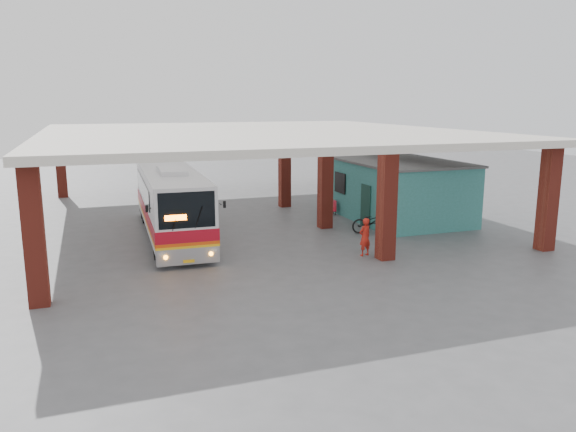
# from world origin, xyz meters

# --- Properties ---
(ground) EXTENTS (90.00, 90.00, 0.00)m
(ground) POSITION_xyz_m (0.00, 0.00, 0.00)
(ground) COLOR #515154
(ground) RESTS_ON ground
(brick_columns) EXTENTS (20.10, 21.60, 4.35)m
(brick_columns) POSITION_xyz_m (1.43, 5.00, 2.17)
(brick_columns) COLOR maroon
(brick_columns) RESTS_ON ground
(canopy_roof) EXTENTS (21.00, 23.00, 0.30)m
(canopy_roof) POSITION_xyz_m (0.50, 6.50, 4.50)
(canopy_roof) COLOR silver
(canopy_roof) RESTS_ON brick_columns
(shop_building) EXTENTS (5.20, 8.20, 3.11)m
(shop_building) POSITION_xyz_m (7.49, 4.00, 1.56)
(shop_building) COLOR #2E7469
(shop_building) RESTS_ON ground
(coach_bus) EXTENTS (2.72, 11.29, 3.27)m
(coach_bus) POSITION_xyz_m (-4.38, 3.73, 1.62)
(coach_bus) COLOR silver
(coach_bus) RESTS_ON ground
(motorcycle) EXTENTS (2.13, 0.88, 1.10)m
(motorcycle) POSITION_xyz_m (4.70, 1.23, 0.55)
(motorcycle) COLOR black
(motorcycle) RESTS_ON ground
(pedestrian) EXTENTS (0.64, 0.51, 1.55)m
(pedestrian) POSITION_xyz_m (2.47, -2.28, 0.77)
(pedestrian) COLOR red
(pedestrian) RESTS_ON ground
(red_chair) EXTENTS (0.46, 0.46, 0.80)m
(red_chair) POSITION_xyz_m (4.71, 5.77, 0.37)
(red_chair) COLOR red
(red_chair) RESTS_ON ground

